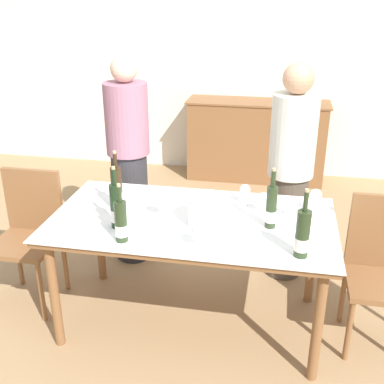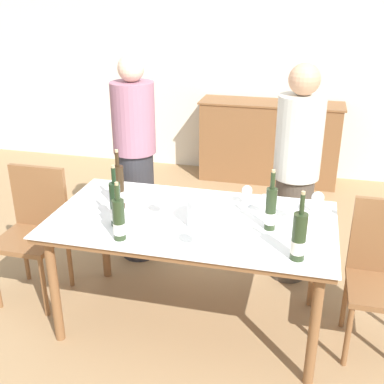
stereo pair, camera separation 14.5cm
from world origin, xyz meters
name	(u,v)px [view 2 (the right image)]	position (x,y,z in m)	size (l,w,h in m)	color
ground_plane	(192,320)	(0.00, 0.00, 0.00)	(12.00, 12.00, 0.00)	#A37F56
back_wall	(257,53)	(0.00, 3.03, 1.40)	(8.00, 0.10, 2.80)	silver
sideboard_cabinet	(269,142)	(0.23, 2.74, 0.46)	(1.59, 0.46, 0.92)	brown
dining_table	(192,229)	(0.00, 0.00, 0.70)	(1.75, 0.95, 0.77)	brown
ice_bucket	(206,210)	(0.10, -0.06, 0.87)	(0.24, 0.24, 0.18)	white
wine_bottle_0	(299,238)	(0.65, -0.33, 0.90)	(0.08, 0.08, 0.39)	#28381E
wine_bottle_1	(116,205)	(-0.42, -0.19, 0.90)	(0.07, 0.07, 0.38)	black
wine_bottle_2	(119,188)	(-0.49, 0.04, 0.91)	(0.07, 0.07, 0.40)	#332314
wine_bottle_3	(271,209)	(0.48, -0.02, 0.90)	(0.07, 0.07, 0.37)	#28381E
wine_bottle_4	(119,220)	(-0.34, -0.35, 0.89)	(0.07, 0.07, 0.35)	#28381E
wine_glass_0	(318,199)	(0.74, 0.24, 0.89)	(0.08, 0.08, 0.16)	white
wine_glass_1	(161,199)	(-0.19, 0.00, 0.88)	(0.08, 0.08, 0.15)	white
wine_glass_2	(264,200)	(0.42, 0.17, 0.87)	(0.07, 0.07, 0.14)	white
wine_glass_3	(291,205)	(0.59, 0.14, 0.86)	(0.08, 0.08, 0.14)	white
wine_glass_4	(247,191)	(0.30, 0.28, 0.87)	(0.07, 0.07, 0.14)	white
wine_glass_5	(196,230)	(0.11, -0.34, 0.88)	(0.08, 0.08, 0.15)	white
chair_left_end	(35,224)	(-1.17, 0.09, 0.55)	(0.42, 0.42, 0.94)	brown
chair_right_end	(384,269)	(1.17, 0.09, 0.53)	(0.42, 0.42, 0.94)	brown
person_host	(135,162)	(-0.65, 0.75, 0.83)	(0.33, 0.33, 1.65)	#2D2D33
person_guest_left	(296,177)	(0.59, 0.74, 0.82)	(0.33, 0.33, 1.63)	#51473D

